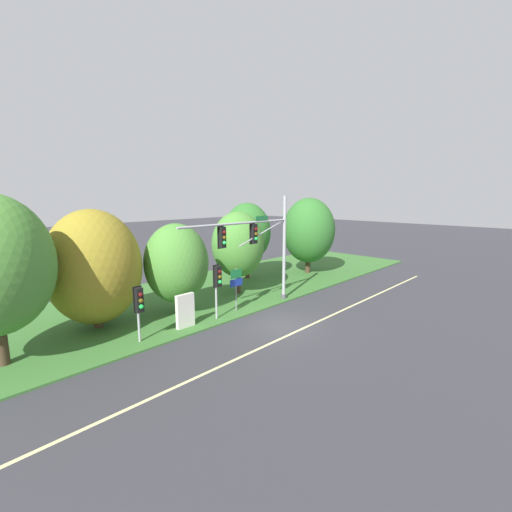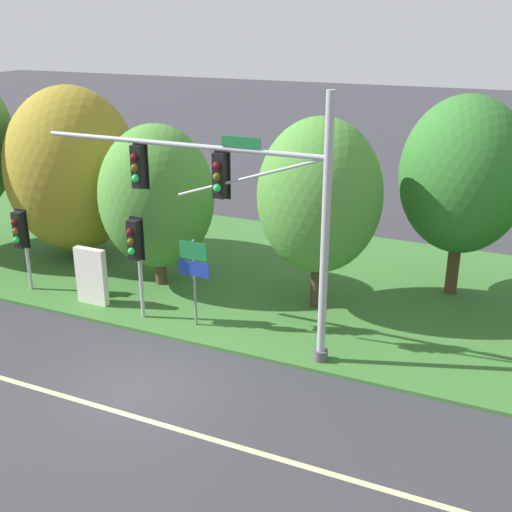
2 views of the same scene
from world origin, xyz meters
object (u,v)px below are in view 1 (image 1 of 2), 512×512
Objects in this scene: tree_mid_verge at (238,245)px; tree_tall_centre at (247,232)px; tree_left_of_mast at (94,267)px; pedestrian_signal_near_kerb at (218,280)px; tree_behind_signpost at (177,263)px; tree_right_far at (309,231)px; pedestrian_signal_further_along at (139,303)px; traffic_signal_mast at (260,242)px; route_sign_post at (236,282)px; info_kiosk at (185,311)px.

tree_tall_centre reaches higher than tree_mid_verge.
pedestrian_signal_near_kerb is at bearing -35.44° from tree_left_of_mast.
tree_behind_signpost is 0.79× the size of tree_right_far.
tree_tall_centre reaches higher than pedestrian_signal_further_along.
pedestrian_signal_near_kerb is 0.50× the size of tree_left_of_mast.
route_sign_post is (-1.75, 0.44, -2.46)m from traffic_signal_mast.
tree_tall_centre reaches higher than tree_left_of_mast.
tree_left_of_mast is 0.93× the size of tree_right_far.
tree_tall_centre is at bearing 19.91° from tree_behind_signpost.
tree_left_of_mast is at bearing 176.44° from tree_mid_verge.
tree_mid_verge is (5.61, 0.50, 0.53)m from tree_behind_signpost.
tree_left_of_mast is at bearing 156.22° from traffic_signal_mast.
traffic_signal_mast is at bearing -160.65° from tree_right_far.
tree_right_far is at bearing 10.12° from pedestrian_signal_further_along.
tree_left_of_mast is at bearing 144.56° from pedestrian_signal_near_kerb.
pedestrian_signal_near_kerb is 14.54m from tree_right_far.
tree_left_of_mast is 3.45× the size of info_kiosk.
tree_behind_signpost is at bearing -160.09° from tree_tall_centre.
tree_mid_verge reaches higher than tree_behind_signpost.
route_sign_post is at bearing -165.16° from tree_right_far.
info_kiosk is (-6.70, -2.88, -2.73)m from tree_mid_verge.
tree_tall_centre is (13.90, 2.29, 0.66)m from tree_left_of_mast.
tree_right_far is (14.00, 3.59, 1.61)m from pedestrian_signal_near_kerb.
tree_right_far reaches higher than pedestrian_signal_further_along.
tree_mid_verge is at bearing 23.29° from info_kiosk.
pedestrian_signal_further_along is at bearing -146.70° from tree_behind_signpost.
tree_behind_signpost is (-4.50, 2.82, -1.17)m from traffic_signal_mast.
tree_tall_centre reaches higher than pedestrian_signal_near_kerb.
info_kiosk is (-16.06, -3.24, -3.07)m from tree_right_far.
traffic_signal_mast is 3.06× the size of pedestrian_signal_further_along.
pedestrian_signal_near_kerb reaches higher than pedestrian_signal_further_along.
info_kiosk is at bearing -114.68° from tree_behind_signpost.
tree_behind_signpost is 10.08m from tree_tall_centre.
tree_mid_verge is at bearing 71.68° from traffic_signal_mast.
traffic_signal_mast is 11.10m from tree_right_far.
pedestrian_signal_near_kerb is 5.80m from tree_mid_verge.
traffic_signal_mast is 3.05m from route_sign_post.
route_sign_post is at bearing -25.94° from tree_left_of_mast.
tree_left_of_mast is (-8.97, 3.95, -0.90)m from traffic_signal_mast.
pedestrian_signal_further_along is 0.47× the size of tree_mid_verge.
pedestrian_signal_further_along is 0.44× the size of tree_left_of_mast.
tree_left_of_mast is 14.10m from tree_tall_centre.
tree_right_far reaches higher than tree_tall_centre.
tree_right_far is at bearing 14.39° from pedestrian_signal_near_kerb.
tree_tall_centre is at bearing 28.84° from info_kiosk.
pedestrian_signal_near_kerb is at bearing -2.87° from pedestrian_signal_further_along.
tree_mid_verge is 7.79m from info_kiosk.
traffic_signal_mast is at bearing -32.06° from tree_behind_signpost.
tree_left_of_mast is 5.45m from info_kiosk.
tree_behind_signpost is 5.65m from tree_mid_verge.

